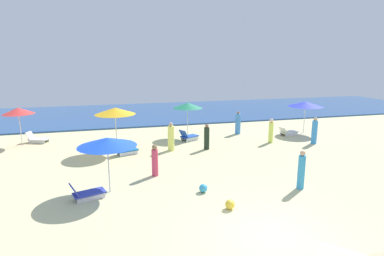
% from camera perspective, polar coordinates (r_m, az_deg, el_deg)
% --- Properties ---
extents(ground_plane, '(60.00, 60.00, 0.00)m').
position_cam_1_polar(ground_plane, '(10.54, 14.69, -18.63)').
color(ground_plane, beige).
extents(ocean, '(60.00, 13.15, 0.12)m').
position_cam_1_polar(ocean, '(31.99, -6.22, 2.83)').
color(ocean, '#254D88').
rests_on(ocean, ground_plane).
extents(umbrella_0, '(2.36, 2.36, 2.31)m').
position_cam_1_polar(umbrella_0, '(12.98, -15.17, -2.46)').
color(umbrella_0, silver).
rests_on(umbrella_0, ground_plane).
extents(lounge_chair_0_0, '(1.42, 0.97, 0.70)m').
position_cam_1_polar(lounge_chair_0_0, '(13.17, -18.64, -11.16)').
color(lounge_chair_0_0, silver).
rests_on(lounge_chair_0_0, ground_plane).
extents(umbrella_1, '(2.05, 2.05, 2.43)m').
position_cam_1_polar(umbrella_1, '(21.67, -0.82, 4.13)').
color(umbrella_1, silver).
rests_on(umbrella_1, ground_plane).
extents(lounge_chair_1_0, '(1.44, 1.16, 0.80)m').
position_cam_1_polar(lounge_chair_1_0, '(21.00, -0.67, -1.52)').
color(lounge_chair_1_0, silver).
rests_on(lounge_chair_1_0, ground_plane).
extents(umbrella_2, '(2.49, 2.49, 2.33)m').
position_cam_1_polar(umbrella_2, '(24.36, 19.94, 4.11)').
color(umbrella_2, silver).
rests_on(umbrella_2, ground_plane).
extents(lounge_chair_2_0, '(1.49, 0.91, 0.62)m').
position_cam_1_polar(lounge_chair_2_0, '(23.47, 17.04, -0.74)').
color(lounge_chair_2_0, silver).
rests_on(lounge_chair_2_0, ground_plane).
extents(umbrella_3, '(2.34, 2.34, 2.62)m').
position_cam_1_polar(umbrella_3, '(18.65, -13.82, 3.01)').
color(umbrella_3, silver).
rests_on(umbrella_3, ground_plane).
extents(lounge_chair_3_0, '(1.40, 0.91, 0.67)m').
position_cam_1_polar(lounge_chair_3_0, '(18.38, -11.96, -4.01)').
color(lounge_chair_3_0, silver).
rests_on(lounge_chair_3_0, ground_plane).
extents(umbrella_4, '(1.87, 1.87, 2.43)m').
position_cam_1_polar(umbrella_4, '(22.21, -29.05, 2.74)').
color(umbrella_4, silver).
rests_on(umbrella_4, ground_plane).
extents(lounge_chair_4_0, '(1.47, 1.05, 0.71)m').
position_cam_1_polar(lounge_chair_4_0, '(22.93, -26.35, -1.77)').
color(lounge_chair_4_0, silver).
rests_on(lounge_chair_4_0, ground_plane).
extents(beachgoer_0, '(0.45, 0.45, 1.66)m').
position_cam_1_polar(beachgoer_0, '(23.05, 8.35, 0.80)').
color(beachgoer_0, '#4184D3').
rests_on(beachgoer_0, ground_plane).
extents(beachgoer_1, '(0.38, 0.38, 1.60)m').
position_cam_1_polar(beachgoer_1, '(21.05, 14.16, -0.53)').
color(beachgoer_1, '#E0EF5F').
rests_on(beachgoer_1, ground_plane).
extents(beachgoer_2, '(0.38, 0.38, 1.51)m').
position_cam_1_polar(beachgoer_2, '(14.77, -6.77, -5.95)').
color(beachgoer_2, '#D43C5D').
rests_on(beachgoer_2, ground_plane).
extents(beachgoer_3, '(0.45, 0.45, 1.56)m').
position_cam_1_polar(beachgoer_3, '(18.93, 2.69, -1.74)').
color(beachgoer_3, '#202D20').
rests_on(beachgoer_3, ground_plane).
extents(beachgoer_4, '(0.43, 0.43, 1.71)m').
position_cam_1_polar(beachgoer_4, '(18.70, -3.84, -1.75)').
color(beachgoer_4, '#EEF06C').
rests_on(beachgoer_4, ground_plane).
extents(beachgoer_5, '(0.32, 0.32, 1.67)m').
position_cam_1_polar(beachgoer_5, '(14.00, 19.26, -7.33)').
color(beachgoer_5, '#3590CD').
rests_on(beachgoer_5, ground_plane).
extents(beachgoer_6, '(0.40, 0.40, 1.74)m').
position_cam_1_polar(beachgoer_6, '(21.64, 21.38, -0.56)').
color(beachgoer_6, '#3889D9').
rests_on(beachgoer_6, ground_plane).
extents(beach_ball_0, '(0.36, 0.36, 0.36)m').
position_cam_1_polar(beach_ball_0, '(11.85, 6.92, -13.63)').
color(beach_ball_0, yellow).
rests_on(beach_ball_0, ground_plane).
extents(beach_ball_1, '(0.35, 0.35, 0.35)m').
position_cam_1_polar(beach_ball_1, '(13.12, 2.06, -10.88)').
color(beach_ball_1, '#359ED3').
rests_on(beach_ball_1, ground_plane).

